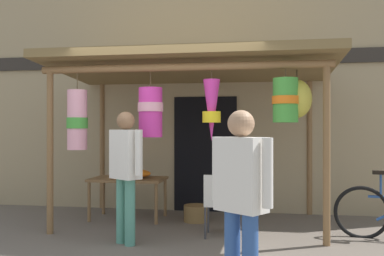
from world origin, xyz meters
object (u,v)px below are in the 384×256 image
at_px(flower_heap_on_table, 132,173).
at_px(folding_chair, 220,200).
at_px(wicker_basket_by_table, 196,213).
at_px(vendor_in_orange, 126,166).
at_px(display_table, 128,182).
at_px(customer_foreground, 241,192).

bearing_deg(flower_heap_on_table, folding_chair, -32.21).
bearing_deg(wicker_basket_by_table, vendor_in_orange, -115.19).
xyz_separation_m(display_table, flower_heap_on_table, (0.07, -0.00, 0.14)).
bearing_deg(flower_heap_on_table, wicker_basket_by_table, -0.41).
distance_m(display_table, folding_chair, 1.82).
bearing_deg(customer_foreground, vendor_in_orange, 131.47).
bearing_deg(folding_chair, flower_heap_on_table, 147.79).
height_order(display_table, folding_chair, folding_chair).
distance_m(folding_chair, wicker_basket_by_table, 1.10).
xyz_separation_m(display_table, wicker_basket_by_table, (1.10, -0.01, -0.46)).
relative_size(display_table, customer_foreground, 0.73).
bearing_deg(folding_chair, customer_foreground, -80.06).
height_order(folding_chair, vendor_in_orange, vendor_in_orange).
distance_m(display_table, vendor_in_orange, 1.56).
xyz_separation_m(flower_heap_on_table, customer_foreground, (1.88, -3.16, 0.21)).
bearing_deg(vendor_in_orange, folding_chair, 23.98).
bearing_deg(wicker_basket_by_table, folding_chair, -63.89).
bearing_deg(display_table, customer_foreground, -58.37).
xyz_separation_m(display_table, customer_foreground, (1.95, -3.16, 0.35)).
bearing_deg(flower_heap_on_table, display_table, 178.10).
bearing_deg(wicker_basket_by_table, customer_foreground, -74.99).
xyz_separation_m(display_table, folding_chair, (1.56, -0.94, -0.08)).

